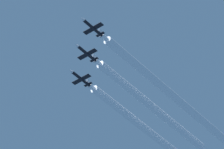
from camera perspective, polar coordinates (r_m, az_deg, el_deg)
jet_lead at (r=279.62m, az=-1.42°, el=3.34°), size 7.93×11.55×2.78m
jet_second_echelon at (r=288.15m, az=-1.84°, el=1.53°), size 7.93×11.55×2.78m
jet_third_echelon at (r=296.62m, az=-2.25°, el=-0.25°), size 7.93×11.55×2.78m
smoke_trail_lead at (r=306.84m, az=3.97°, el=-1.24°), size 3.12×79.93×3.12m
smoke_trail_second_echelon at (r=311.99m, az=2.81°, el=-2.26°), size 3.12×68.20×3.12m
smoke_trail_third_echelon at (r=321.35m, az=2.39°, el=-3.87°), size 3.12×69.82×3.12m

